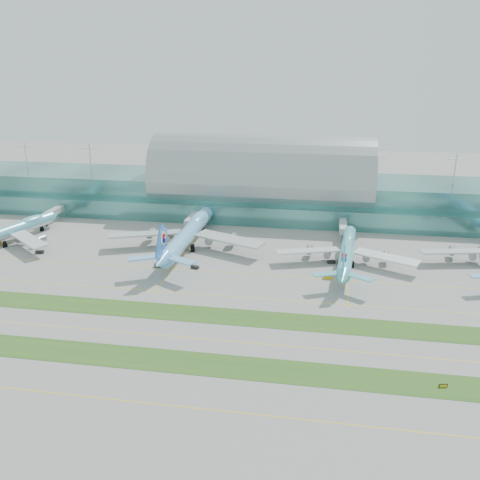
% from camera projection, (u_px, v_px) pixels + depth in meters
% --- Properties ---
extents(ground, '(700.00, 700.00, 0.00)m').
position_uv_depth(ground, '(213.00, 318.00, 179.18)').
color(ground, gray).
rests_on(ground, ground).
extents(terminal, '(340.00, 69.10, 36.00)m').
position_uv_depth(terminal, '(262.00, 188.00, 294.53)').
color(terminal, '#3D7A75').
rests_on(terminal, ground).
extents(grass_strip_near, '(420.00, 12.00, 0.08)m').
position_uv_depth(grass_strip_near, '(192.00, 363.00, 153.08)').
color(grass_strip_near, '#2D591E').
rests_on(grass_strip_near, ground).
extents(grass_strip_far, '(420.00, 12.00, 0.08)m').
position_uv_depth(grass_strip_far, '(214.00, 315.00, 181.03)').
color(grass_strip_far, '#2D591E').
rests_on(grass_strip_far, ground).
extents(taxiline_a, '(420.00, 0.35, 0.01)m').
position_uv_depth(taxiline_a, '(172.00, 406.00, 134.46)').
color(taxiline_a, yellow).
rests_on(taxiline_a, ground).
extents(taxiline_b, '(420.00, 0.35, 0.01)m').
position_uv_depth(taxiline_b, '(203.00, 339.00, 166.14)').
color(taxiline_b, yellow).
rests_on(taxiline_b, ground).
extents(taxiline_c, '(420.00, 0.35, 0.01)m').
position_uv_depth(taxiline_c, '(223.00, 296.00, 195.96)').
color(taxiline_c, yellow).
rests_on(taxiline_c, ground).
extents(taxiline_d, '(420.00, 0.35, 0.01)m').
position_uv_depth(taxiline_d, '(234.00, 273.00, 216.46)').
color(taxiline_d, yellow).
rests_on(taxiline_d, ground).
extents(airliner_a, '(58.43, 67.68, 19.03)m').
position_uv_depth(airliner_a, '(6.00, 232.00, 248.24)').
color(airliner_a, '#5AB2C7').
rests_on(airliner_a, ground).
extents(airliner_b, '(72.99, 82.74, 22.80)m').
position_uv_depth(airliner_b, '(188.00, 233.00, 242.77)').
color(airliner_b, '#71C0F9').
rests_on(airliner_b, ground).
extents(airliner_c, '(59.75, 68.00, 18.71)m').
position_uv_depth(airliner_c, '(347.00, 251.00, 224.39)').
color(airliner_c, '#5BBCC9').
rests_on(airliner_c, ground).
extents(gse_b, '(3.71, 2.16, 1.40)m').
position_uv_depth(gse_b, '(40.00, 252.00, 237.62)').
color(gse_b, black).
rests_on(gse_b, ground).
extents(gse_c, '(3.61, 2.51, 1.54)m').
position_uv_depth(gse_c, '(159.00, 265.00, 222.30)').
color(gse_c, black).
rests_on(gse_c, ground).
extents(gse_d, '(3.64, 2.42, 1.27)m').
position_uv_depth(gse_d, '(195.00, 267.00, 220.74)').
color(gse_d, black).
rests_on(gse_d, ground).
extents(gse_e, '(3.35, 1.99, 1.58)m').
position_uv_depth(gse_e, '(328.00, 277.00, 210.79)').
color(gse_e, '#DDB50D').
rests_on(gse_e, ground).
extents(gse_f, '(3.71, 2.73, 1.21)m').
position_uv_depth(gse_f, '(331.00, 262.00, 226.35)').
color(gse_f, black).
rests_on(gse_f, ground).
extents(taxiway_sign_east, '(2.41, 0.80, 1.03)m').
position_uv_depth(taxiway_sign_east, '(443.00, 386.00, 141.72)').
color(taxiway_sign_east, black).
rests_on(taxiway_sign_east, ground).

